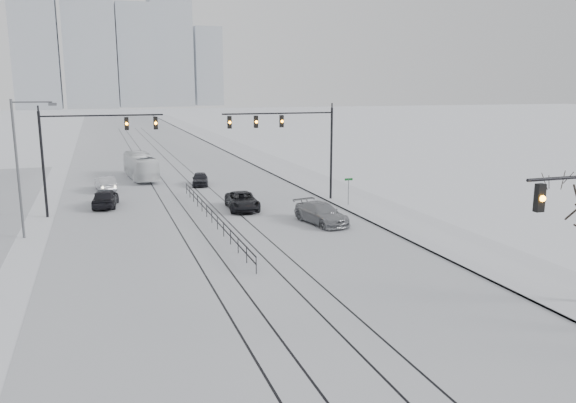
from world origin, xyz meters
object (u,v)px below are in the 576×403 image
at_px(sedan_sb_inner, 105,198).
at_px(box_truck, 141,166).
at_px(sedan_nb_front, 242,201).
at_px(sedan_sb_outer, 105,184).
at_px(sedan_nb_far, 200,179).
at_px(sedan_nb_right, 321,214).

distance_m(sedan_sb_inner, box_truck, 14.50).
bearing_deg(sedan_nb_front, sedan_sb_outer, 134.89).
height_order(sedan_nb_front, sedan_nb_far, sedan_nb_front).
xyz_separation_m(sedan_sb_outer, sedan_nb_right, (14.56, -18.73, 0.05)).
height_order(sedan_nb_far, box_truck, box_truck).
bearing_deg(sedan_nb_front, sedan_nb_far, 100.56).
relative_size(sedan_nb_right, box_truck, 0.54).
distance_m(sedan_sb_inner, sedan_nb_far, 12.05).
bearing_deg(sedan_nb_right, sedan_nb_far, 94.60).
bearing_deg(sedan_sb_outer, sedan_nb_front, 122.19).
height_order(sedan_nb_right, box_truck, box_truck).
relative_size(sedan_sb_inner, sedan_sb_outer, 1.08).
distance_m(sedan_sb_outer, box_truck, 7.34).
distance_m(sedan_nb_front, sedan_nb_far, 12.41).
distance_m(sedan_nb_right, box_truck, 27.22).
height_order(sedan_sb_outer, sedan_nb_far, sedan_sb_outer).
bearing_deg(sedan_sb_outer, sedan_nb_far, 172.66).
xyz_separation_m(sedan_sb_inner, sedan_nb_right, (14.69, -11.04, -0.03)).
relative_size(sedan_sb_inner, sedan_nb_far, 1.20).
distance_m(sedan_nb_right, sedan_nb_far, 19.59).
height_order(sedan_sb_outer, box_truck, box_truck).
height_order(sedan_nb_front, box_truck, box_truck).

